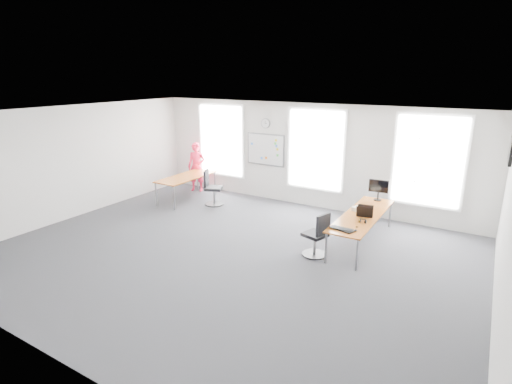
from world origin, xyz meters
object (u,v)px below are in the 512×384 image
Objects in this scene: chair_left at (212,190)px; headphones at (362,221)px; monitor at (379,188)px; desk_left at (186,178)px; chair_right at (317,237)px; desk_right at (362,216)px; keyboard at (342,229)px; person at (197,167)px.

headphones is at bearing -127.32° from chair_left.
chair_left is at bearing -176.51° from monitor.
desk_left is 5.31m from chair_right.
desk_right is 1.40× the size of desk_left.
keyboard is 0.94× the size of monitor.
chair_left is at bearing 176.30° from keyboard.
headphones is at bearing -73.93° from desk_right.
monitor reaches higher than keyboard.
person reaches higher than headphones.
person reaches higher than keyboard.
desk_right is 4.72m from chair_left.
monitor is at bearing -106.33° from chair_left.
headphones is (5.80, -1.06, 0.06)m from desk_left.
chair_left is 4.79m from monitor.
chair_left is (-4.69, 0.53, -0.20)m from desk_right.
chair_right is at bearing -137.44° from chair_left.
chair_left reaches higher than headphones.
desk_right is 5.77× the size of keyboard.
desk_left is at bearing -92.28° from chair_right.
desk_left is 5.79m from keyboard.
chair_left is (0.96, 0.01, -0.23)m from desk_left.
person is at bearing 166.20° from desk_right.
person reaches higher than chair_left.
chair_left reaches higher than keyboard.
desk_right is at bearing -95.73° from monitor.
chair_right reaches higher than desk_right.
desk_left is at bearing -87.80° from person.
headphones is (4.84, -1.07, 0.29)m from chair_left.
keyboard reaches higher than desk_right.
chair_right is 1.04m from headphones.
chair_right is 0.59m from keyboard.
person is at bearing 172.43° from keyboard.
person is 3.03× the size of monitor.
chair_right is 1.84× the size of monitor.
headphones is 0.30× the size of monitor.
monitor is at bearing 7.25° from desk_left.
keyboard is at bearing -43.09° from person.
desk_right is at bearing 168.45° from chair_right.
desk_left is 2.09× the size of chair_right.
chair_left is at bearing 0.69° from desk_left.
person is at bearing 172.63° from monitor.
keyboard is (-0.09, -1.15, 0.06)m from desk_right.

